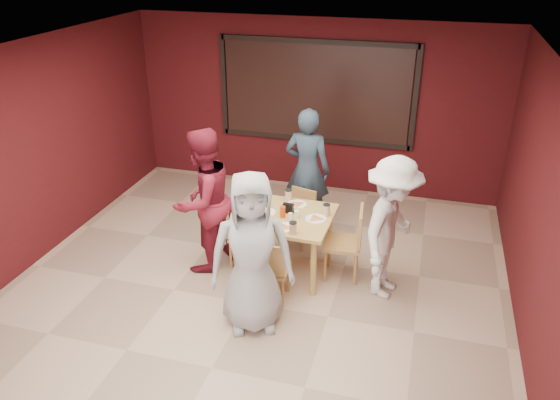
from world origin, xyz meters
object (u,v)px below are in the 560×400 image
(chair_front, at_px, (270,268))
(chair_left, at_px, (237,230))
(diner_front, at_px, (252,253))
(diner_left, at_px, (203,201))
(diner_back, at_px, (307,170))
(diner_right, at_px, (391,229))
(chair_back, at_px, (300,214))
(dining_table, at_px, (290,223))
(chair_right, at_px, (349,239))

(chair_front, distance_m, chair_left, 0.98)
(diner_front, distance_m, diner_left, 1.38)
(diner_front, xyz_separation_m, diner_left, (-0.97, 0.98, 0.02))
(diner_back, relative_size, diner_right, 1.04)
(chair_back, distance_m, diner_right, 1.62)
(chair_back, distance_m, chair_left, 0.98)
(chair_front, relative_size, diner_front, 0.45)
(diner_left, height_order, diner_right, diner_left)
(dining_table, distance_m, diner_right, 1.25)
(chair_left, relative_size, diner_right, 0.48)
(diner_front, relative_size, diner_back, 1.01)
(chair_front, xyz_separation_m, diner_left, (-1.03, 0.54, 0.47))
(chair_front, bearing_deg, diner_back, 90.82)
(chair_back, height_order, diner_right, diner_right)
(chair_right, xyz_separation_m, diner_left, (-1.81, -0.23, 0.40))
(dining_table, relative_size, diner_left, 0.56)
(dining_table, height_order, diner_front, diner_front)
(chair_left, relative_size, chair_right, 0.89)
(diner_left, bearing_deg, chair_back, 152.97)
(diner_left, bearing_deg, diner_right, 111.95)
(diner_back, distance_m, diner_left, 1.71)
(chair_left, bearing_deg, diner_back, 61.92)
(diner_front, distance_m, diner_right, 1.69)
(dining_table, relative_size, diner_back, 0.58)
(diner_left, bearing_deg, diner_back, 165.24)
(dining_table, height_order, chair_left, dining_table)
(chair_front, distance_m, diner_right, 1.46)
(chair_right, bearing_deg, diner_front, -124.95)
(dining_table, bearing_deg, chair_left, 176.76)
(dining_table, height_order, diner_back, diner_back)
(dining_table, xyz_separation_m, chair_left, (-0.72, 0.04, -0.22))
(dining_table, relative_size, diner_front, 0.57)
(dining_table, xyz_separation_m, chair_right, (0.73, 0.09, -0.16))
(chair_left, bearing_deg, diner_front, -62.83)
(dining_table, xyz_separation_m, diner_left, (-1.09, -0.15, 0.23))
(diner_back, relative_size, diner_left, 0.97)
(chair_left, relative_size, diner_back, 0.47)
(chair_right, height_order, diner_left, diner_left)
(diner_right, bearing_deg, diner_front, 140.73)
(chair_back, distance_m, diner_left, 1.46)
(chair_back, xyz_separation_m, diner_back, (-0.02, 0.47, 0.46))
(dining_table, bearing_deg, diner_back, 93.72)
(chair_right, distance_m, diner_front, 1.53)
(chair_front, xyz_separation_m, diner_back, (-0.03, 1.92, 0.44))
(chair_front, relative_size, chair_left, 0.97)
(chair_front, height_order, chair_back, chair_front)
(diner_back, bearing_deg, chair_front, 94.49)
(chair_right, bearing_deg, diner_right, -22.10)
(chair_right, relative_size, diner_left, 0.51)
(diner_left, bearing_deg, chair_left, 138.28)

